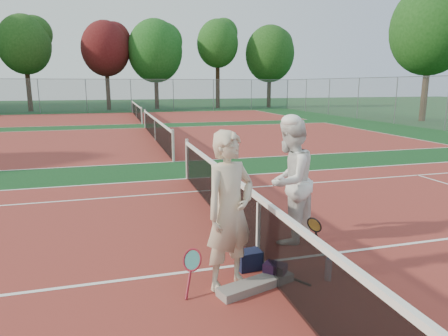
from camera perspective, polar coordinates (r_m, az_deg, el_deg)
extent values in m
plane|color=#0F3817|center=(5.97, 4.83, -13.40)|extent=(130.00, 130.00, 0.00)
cube|color=maroon|center=(5.97, 4.83, -13.38)|extent=(23.77, 10.97, 0.01)
cube|color=maroon|center=(18.82, -9.75, 3.95)|extent=(23.77, 10.97, 0.01)
cube|color=maroon|center=(32.20, -12.38, 7.09)|extent=(23.77, 10.97, 0.01)
imported|color=beige|center=(4.96, 0.81, -6.21)|extent=(0.87, 0.75, 2.01)
imported|color=white|center=(6.52, 9.32, -1.88)|extent=(1.25, 1.22, 2.02)
cube|color=black|center=(5.75, 3.63, -12.97)|extent=(0.36, 0.27, 0.27)
cube|color=#28102D|center=(5.49, 7.30, -14.49)|extent=(0.34, 0.34, 0.23)
cube|color=slate|center=(5.29, 4.62, -16.26)|extent=(1.09, 0.54, 0.11)
cylinder|color=#C9E1FF|center=(5.60, 14.67, -13.85)|extent=(0.09, 0.09, 0.30)
cylinder|color=#382314|center=(42.78, -26.16, 10.59)|extent=(0.44, 0.44, 4.92)
ellipsoid|color=#194012|center=(42.93, -26.62, 15.50)|extent=(4.75, 4.75, 5.47)
cylinder|color=#382314|center=(42.81, -16.28, 11.23)|extent=(0.44, 0.44, 4.80)
ellipsoid|color=#490F11|center=(42.95, -16.57, 16.03)|extent=(4.73, 4.73, 5.43)
cylinder|color=#382314|center=(42.92, -9.64, 11.46)|extent=(0.44, 0.44, 4.69)
ellipsoid|color=#164C15|center=(43.05, -9.81, 16.15)|extent=(5.55, 5.55, 6.38)
cylinder|color=#382314|center=(43.96, -0.91, 12.09)|extent=(0.44, 0.44, 5.39)
ellipsoid|color=#194A15|center=(44.16, -0.92, 17.35)|extent=(4.37, 4.37, 5.03)
cylinder|color=#382314|center=(45.43, 6.45, 11.53)|extent=(0.44, 0.44, 4.62)
ellipsoid|color=#174112|center=(45.54, 6.56, 15.89)|extent=(5.31, 5.31, 6.11)
cylinder|color=#382314|center=(31.52, 26.82, 10.51)|extent=(0.44, 0.44, 4.95)
ellipsoid|color=#144012|center=(31.73, 27.47, 17.20)|extent=(5.36, 5.36, 6.16)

